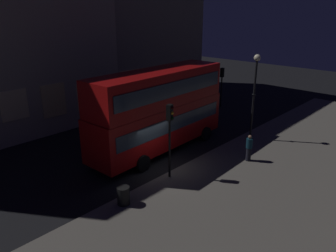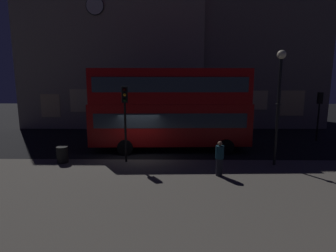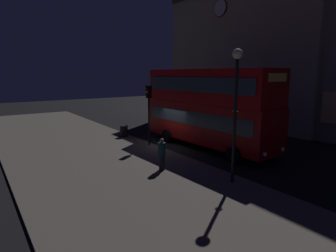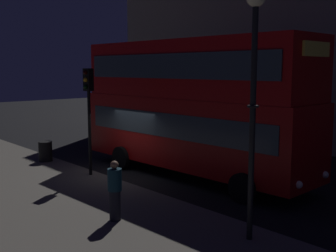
{
  "view_description": "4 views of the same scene",
  "coord_description": "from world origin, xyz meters",
  "px_view_note": "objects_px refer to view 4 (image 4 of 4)",
  "views": [
    {
      "loc": [
        -12.32,
        -12.13,
        8.8
      ],
      "look_at": [
        0.95,
        0.19,
        2.33
      ],
      "focal_mm": 35.16,
      "sensor_mm": 36.0,
      "label": 1
    },
    {
      "loc": [
        2.01,
        -15.22,
        4.44
      ],
      "look_at": [
        1.77,
        -0.03,
        1.91
      ],
      "focal_mm": 28.12,
      "sensor_mm": 36.0,
      "label": 2
    },
    {
      "loc": [
        15.75,
        -11.09,
        4.98
      ],
      "look_at": [
        -0.09,
        0.01,
        1.39
      ],
      "focal_mm": 30.24,
      "sensor_mm": 36.0,
      "label": 3
    },
    {
      "loc": [
        13.34,
        -9.61,
        4.21
      ],
      "look_at": [
        1.72,
        0.76,
        2.07
      ],
      "focal_mm": 44.76,
      "sensor_mm": 36.0,
      "label": 4
    }
  ],
  "objects_px": {
    "street_lamp": "(254,71)",
    "traffic_light_near_kerb": "(89,99)",
    "double_decker_bus": "(192,102)",
    "pedestrian": "(115,190)",
    "litter_bin": "(45,151)"
  },
  "relations": [
    {
      "from": "pedestrian",
      "to": "traffic_light_near_kerb",
      "type": "bearing_deg",
      "value": 91.68
    },
    {
      "from": "street_lamp",
      "to": "pedestrian",
      "type": "xyz_separation_m",
      "value": [
        -3.22,
        -1.69,
        -3.19
      ]
    },
    {
      "from": "double_decker_bus",
      "to": "street_lamp",
      "type": "distance_m",
      "value": 6.71
    },
    {
      "from": "traffic_light_near_kerb",
      "to": "litter_bin",
      "type": "xyz_separation_m",
      "value": [
        -3.43,
        -0.21,
        -2.5
      ]
    },
    {
      "from": "double_decker_bus",
      "to": "street_lamp",
      "type": "relative_size",
      "value": 1.76
    },
    {
      "from": "double_decker_bus",
      "to": "traffic_light_near_kerb",
      "type": "xyz_separation_m",
      "value": [
        -2.38,
        -3.15,
        0.13
      ]
    },
    {
      "from": "street_lamp",
      "to": "traffic_light_near_kerb",
      "type": "bearing_deg",
      "value": 177.08
    },
    {
      "from": "double_decker_bus",
      "to": "pedestrian",
      "type": "distance_m",
      "value": 6.08
    },
    {
      "from": "double_decker_bus",
      "to": "street_lamp",
      "type": "bearing_deg",
      "value": -34.59
    },
    {
      "from": "street_lamp",
      "to": "pedestrian",
      "type": "height_order",
      "value": "street_lamp"
    },
    {
      "from": "double_decker_bus",
      "to": "traffic_light_near_kerb",
      "type": "distance_m",
      "value": 3.95
    },
    {
      "from": "street_lamp",
      "to": "litter_bin",
      "type": "bearing_deg",
      "value": 179.0
    },
    {
      "from": "double_decker_bus",
      "to": "traffic_light_near_kerb",
      "type": "bearing_deg",
      "value": -129.1
    },
    {
      "from": "traffic_light_near_kerb",
      "to": "litter_bin",
      "type": "bearing_deg",
      "value": 169.36
    },
    {
      "from": "pedestrian",
      "to": "double_decker_bus",
      "type": "bearing_deg",
      "value": 49.67
    }
  ]
}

